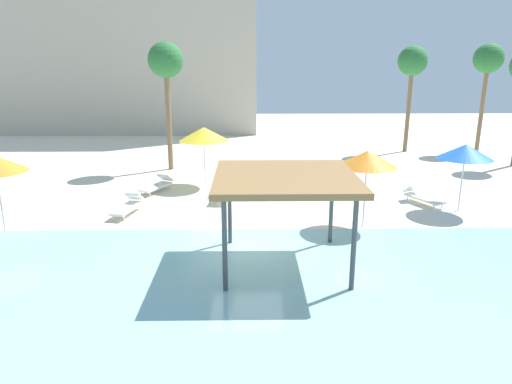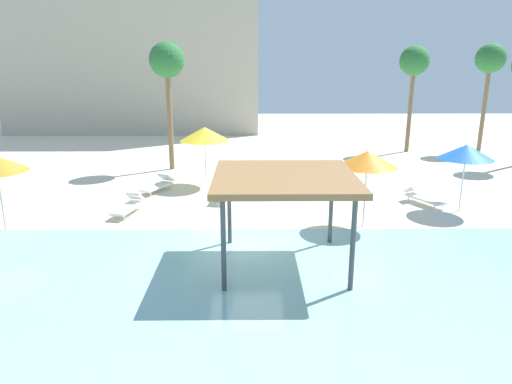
% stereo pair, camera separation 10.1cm
% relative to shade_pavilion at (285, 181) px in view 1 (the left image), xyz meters
% --- Properties ---
extents(ground_plane, '(80.00, 80.00, 0.00)m').
position_rel_shade_pavilion_xyz_m(ground_plane, '(-1.12, 1.46, -2.61)').
color(ground_plane, beige).
extents(lagoon_water, '(44.00, 13.50, 0.04)m').
position_rel_shade_pavilion_xyz_m(lagoon_water, '(-1.12, -3.79, -2.59)').
color(lagoon_water, '#8CC6CC').
rests_on(lagoon_water, ground).
extents(shade_pavilion, '(4.06, 4.06, 2.79)m').
position_rel_shade_pavilion_xyz_m(shade_pavilion, '(0.00, 0.00, 0.00)').
color(shade_pavilion, '#42474C').
rests_on(shade_pavilion, ground).
extents(beach_umbrella_orange_1, '(2.14, 2.14, 2.85)m').
position_rel_shade_pavilion_xyz_m(beach_umbrella_orange_1, '(3.20, 3.32, -0.06)').
color(beach_umbrella_orange_1, silver).
rests_on(beach_umbrella_orange_1, ground).
extents(beach_umbrella_yellow_2, '(2.41, 2.41, 2.87)m').
position_rel_shade_pavilion_xyz_m(beach_umbrella_yellow_2, '(-3.21, 9.39, -0.08)').
color(beach_umbrella_yellow_2, silver).
rests_on(beach_umbrella_yellow_2, ground).
extents(beach_umbrella_blue_3, '(2.14, 2.14, 2.76)m').
position_rel_shade_pavilion_xyz_m(beach_umbrella_blue_3, '(7.57, 5.12, -0.16)').
color(beach_umbrella_blue_3, silver).
rests_on(beach_umbrella_blue_3, ground).
extents(lounge_chair_0, '(0.80, 1.95, 0.74)m').
position_rel_shade_pavilion_xyz_m(lounge_chair_0, '(-2.26, 6.86, -2.28)').
color(lounge_chair_0, white).
rests_on(lounge_chair_0, ground).
extents(lounge_chair_2, '(1.41, 1.96, 0.74)m').
position_rel_shade_pavilion_xyz_m(lounge_chair_2, '(-5.32, 8.22, -2.28)').
color(lounge_chair_2, white).
rests_on(lounge_chair_2, ground).
extents(lounge_chair_3, '(1.00, 1.98, 0.74)m').
position_rel_shade_pavilion_xyz_m(lounge_chair_3, '(-5.89, 4.96, -2.28)').
color(lounge_chair_3, white).
rests_on(lounge_chair_3, ground).
extents(lounge_chair_4, '(1.40, 1.96, 0.74)m').
position_rel_shade_pavilion_xyz_m(lounge_chair_4, '(6.39, 6.11, -2.28)').
color(lounge_chair_4, white).
rests_on(lounge_chair_4, ground).
extents(palm_tree_1, '(1.90, 1.90, 6.94)m').
position_rel_shade_pavilion_xyz_m(palm_tree_1, '(-5.47, 12.93, 3.19)').
color(palm_tree_1, brown).
rests_on(palm_tree_1, ground).
extents(palm_tree_2, '(1.90, 1.90, 7.04)m').
position_rel_shade_pavilion_xyz_m(palm_tree_2, '(14.54, 18.07, 3.28)').
color(palm_tree_2, brown).
rests_on(palm_tree_2, ground).
extents(palm_tree_3, '(1.90, 1.90, 6.90)m').
position_rel_shade_pavilion_xyz_m(palm_tree_3, '(9.60, 18.05, 3.14)').
color(palm_tree_3, brown).
rests_on(palm_tree_3, ground).
extents(hotel_block_0, '(21.08, 9.97, 16.61)m').
position_rel_shade_pavilion_xyz_m(hotel_block_0, '(-10.93, 30.19, 5.69)').
color(hotel_block_0, '#B2A893').
rests_on(hotel_block_0, ground).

